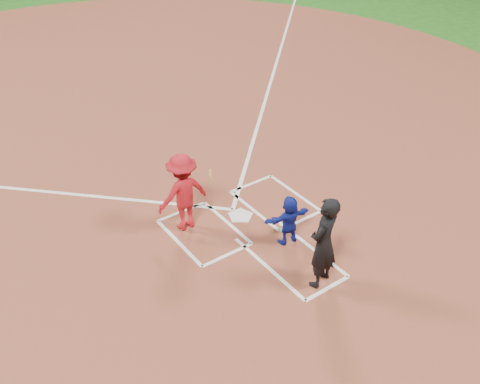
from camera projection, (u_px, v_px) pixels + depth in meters
ground at (240, 217)px, 11.91m from camera, size 120.00×120.00×0.00m
home_plate_dirt at (123, 119)px, 15.94m from camera, size 28.00×28.00×0.01m
home_plate at (240, 216)px, 11.90m from camera, size 0.60×0.60×0.02m
catcher at (289, 220)px, 10.87m from camera, size 1.06×0.48×1.10m
umpire at (324, 243)px, 9.64m from camera, size 0.80×0.65×1.91m
chalk_markings at (134, 127)px, 15.46m from camera, size 28.35×17.32×0.01m
batter_at_plate at (183, 192)px, 11.11m from camera, size 1.41×0.85×1.76m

